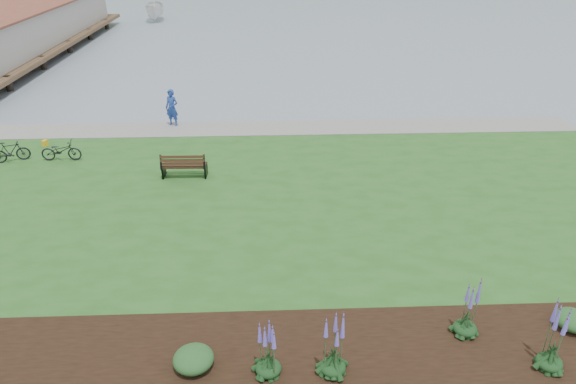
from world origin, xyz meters
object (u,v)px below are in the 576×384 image
at_px(person, 172,105).
at_px(park_bench, 184,165).
at_px(bicycle_a, 61,151).
at_px(sailboat, 156,21).

bearing_deg(person, park_bench, -54.32).
bearing_deg(bicycle_a, park_bench, -109.78).
xyz_separation_m(park_bench, sailboat, (-9.49, 44.45, -0.97)).
xyz_separation_m(park_bench, person, (-1.47, 6.44, 0.59)).
relative_size(park_bench, sailboat, 0.08).
relative_size(bicycle_a, sailboat, 0.07).
xyz_separation_m(person, bicycle_a, (-4.30, -4.38, -0.69)).
relative_size(person, bicycle_a, 1.30).
relative_size(park_bench, bicycle_a, 1.04).
bearing_deg(person, bicycle_a, -111.71).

